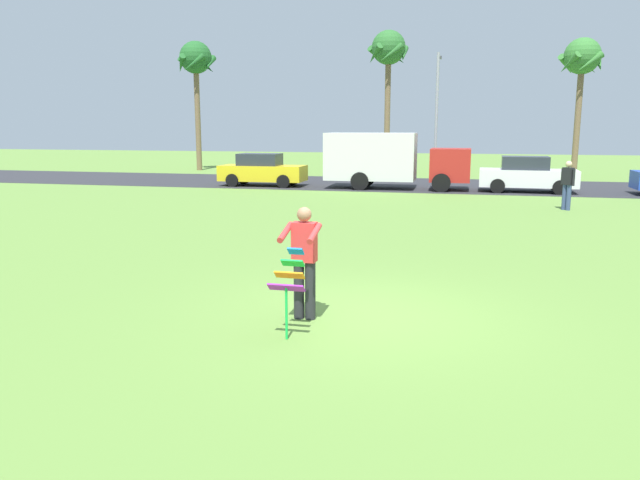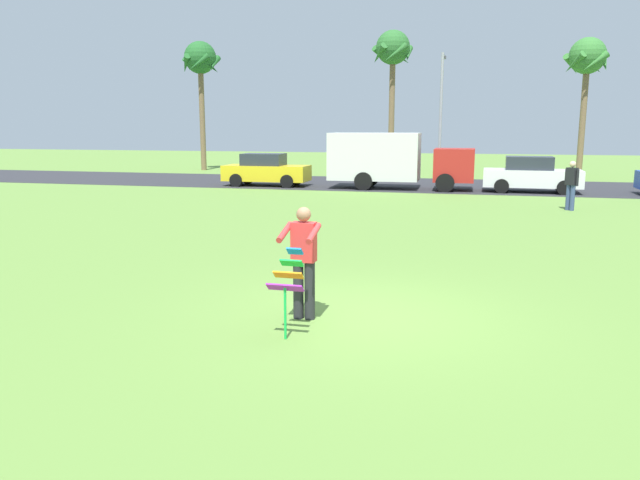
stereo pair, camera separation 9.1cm
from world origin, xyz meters
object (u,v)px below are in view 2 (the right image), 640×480
at_px(palm_tree_left_near, 200,63).
at_px(streetlight_pole, 441,107).
at_px(parked_truck_red_cab, 392,159).
at_px(parked_car_white, 531,175).
at_px(person_walker_near, 571,184).
at_px(palm_tree_right_near, 393,54).
at_px(kite_held, 288,279).
at_px(parked_car_yellow, 266,170).
at_px(person_kite_flyer, 304,258).
at_px(palm_tree_centre_far, 587,62).

height_order(palm_tree_left_near, streetlight_pole, palm_tree_left_near).
distance_m(parked_truck_red_cab, parked_car_white, 6.30).
xyz_separation_m(parked_truck_red_cab, person_walker_near, (7.10, -5.98, -0.48)).
bearing_deg(palm_tree_right_near, kite_held, -84.93).
distance_m(parked_car_yellow, palm_tree_left_near, 13.94).
bearing_deg(palm_tree_right_near, person_kite_flyer, -84.80).
xyz_separation_m(kite_held, person_walker_near, (5.77, 15.00, 0.11)).
bearing_deg(person_walker_near, parked_car_yellow, 155.90).
bearing_deg(parked_car_yellow, palm_tree_right_near, 65.31).
height_order(person_kite_flyer, kite_held, person_kite_flyer).
distance_m(palm_tree_left_near, palm_tree_centre_far, 24.00).
relative_size(parked_truck_red_cab, streetlight_pole, 0.96).
relative_size(palm_tree_right_near, person_walker_near, 5.08).
relative_size(parked_car_white, palm_tree_right_near, 0.48).
relative_size(person_kite_flyer, parked_car_yellow, 0.41).
height_order(parked_car_yellow, parked_truck_red_cab, parked_truck_red_cab).
distance_m(parked_truck_red_cab, palm_tree_centre_far, 15.55).
xyz_separation_m(parked_truck_red_cab, streetlight_pole, (1.79, 7.35, 2.59)).
bearing_deg(streetlight_pole, parked_car_white, -58.62).
height_order(person_kite_flyer, parked_car_yellow, person_kite_flyer).
relative_size(kite_held, parked_truck_red_cab, 0.18).
xyz_separation_m(person_kite_flyer, parked_car_yellow, (-7.60, 20.21, -0.18)).
height_order(parked_car_yellow, palm_tree_left_near, palm_tree_left_near).
bearing_deg(person_kite_flyer, parked_truck_red_cab, 93.80).
distance_m(kite_held, palm_tree_right_near, 32.23).
bearing_deg(palm_tree_right_near, streetlight_pole, -43.89).
relative_size(kite_held, palm_tree_centre_far, 0.15).
height_order(person_kite_flyer, streetlight_pole, streetlight_pole).
distance_m(palm_tree_right_near, person_walker_near, 19.62).
height_order(palm_tree_left_near, palm_tree_centre_far, palm_tree_left_near).
bearing_deg(kite_held, parked_car_yellow, 109.91).
relative_size(person_kite_flyer, palm_tree_centre_far, 0.22).
relative_size(parked_truck_red_cab, palm_tree_left_near, 0.80).
height_order(palm_tree_left_near, palm_tree_right_near, palm_tree_right_near).
xyz_separation_m(parked_truck_red_cab, palm_tree_left_near, (-14.08, 9.70, 5.62)).
relative_size(palm_tree_centre_far, streetlight_pole, 1.15).
bearing_deg(palm_tree_right_near, parked_car_white, -53.58).
xyz_separation_m(parked_car_yellow, palm_tree_centre_far, (16.16, 10.79, 5.87)).
distance_m(parked_car_yellow, palm_tree_centre_far, 20.30).
relative_size(palm_tree_left_near, palm_tree_right_near, 0.96).
bearing_deg(parked_car_white, streetlight_pole, 121.38).
xyz_separation_m(palm_tree_right_near, palm_tree_centre_far, (11.35, 0.33, -0.71)).
height_order(parked_car_yellow, person_walker_near, person_walker_near).
xyz_separation_m(person_kite_flyer, parked_truck_red_cab, (-1.34, 20.21, 0.46)).
xyz_separation_m(parked_car_yellow, palm_tree_right_near, (4.81, 10.46, 6.58)).
relative_size(parked_car_yellow, parked_truck_red_cab, 0.63).
height_order(parked_truck_red_cab, streetlight_pole, streetlight_pole).
xyz_separation_m(palm_tree_left_near, streetlight_pole, (15.87, -2.35, -3.03)).
bearing_deg(kite_held, streetlight_pole, 89.09).
distance_m(parked_car_yellow, palm_tree_right_near, 13.26).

